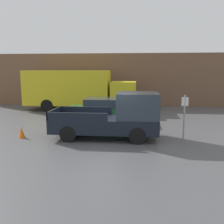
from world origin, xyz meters
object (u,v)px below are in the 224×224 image
at_px(pickup_truck, 116,117).
at_px(delivery_truck, 77,89).
at_px(car, 104,110).
at_px(newspaper_box, 123,101).
at_px(parking_sign, 184,115).
at_px(traffic_cone, 22,132).

bearing_deg(pickup_truck, delivery_truck, 115.43).
distance_m(car, delivery_truck, 5.40).
relative_size(car, newspaper_box, 4.54).
distance_m(pickup_truck, delivery_truck, 9.02).
bearing_deg(delivery_truck, car, -57.98).
bearing_deg(parking_sign, delivery_truck, 130.02).
relative_size(car, traffic_cone, 8.69).
relative_size(car, parking_sign, 2.11).
xyz_separation_m(pickup_truck, traffic_cone, (-4.55, -0.38, -0.75)).
distance_m(delivery_truck, newspaper_box, 4.69).
distance_m(delivery_truck, parking_sign, 10.91).
bearing_deg(newspaper_box, parking_sign, -73.04).
distance_m(car, parking_sign, 5.70).
xyz_separation_m(delivery_truck, traffic_cone, (-0.69, -8.50, -1.48)).
bearing_deg(parking_sign, traffic_cone, -178.83).
xyz_separation_m(delivery_truck, newspaper_box, (3.64, 2.69, -1.24)).
bearing_deg(car, pickup_truck, -73.92).
xyz_separation_m(car, newspaper_box, (0.82, 7.20, -0.27)).
xyz_separation_m(pickup_truck, car, (-1.04, 3.61, -0.24)).
xyz_separation_m(pickup_truck, newspaper_box, (-0.22, 10.81, -0.51)).
height_order(newspaper_box, traffic_cone, newspaper_box).
xyz_separation_m(parking_sign, newspaper_box, (-3.36, 11.03, -0.72)).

